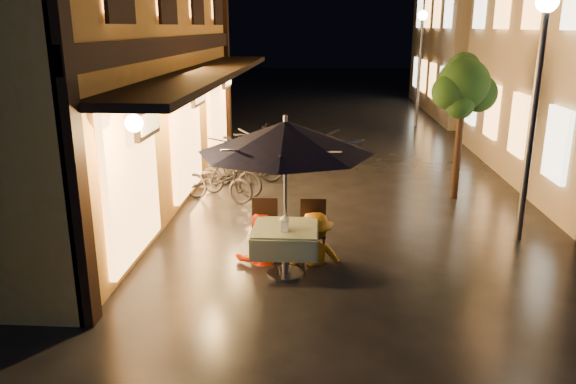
# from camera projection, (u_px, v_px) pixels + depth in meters

# --- Properties ---
(ground) EXTENTS (90.00, 90.00, 0.00)m
(ground) POSITION_uv_depth(u_px,v_px,m) (355.00, 283.00, 8.33)
(ground) COLOR black
(ground) RESTS_ON ground
(west_building) EXTENTS (5.90, 11.40, 7.40)m
(west_building) POSITION_uv_depth(u_px,v_px,m) (71.00, 24.00, 11.46)
(west_building) COLOR gold
(west_building) RESTS_ON ground
(east_building_far) EXTENTS (7.30, 10.30, 7.30)m
(east_building_far) POSITION_uv_depth(u_px,v_px,m) (513.00, 26.00, 24.05)
(east_building_far) COLOR #9F9380
(east_building_far) RESTS_ON ground
(street_tree) EXTENTS (1.43, 1.20, 3.15)m
(street_tree) POSITION_uv_depth(u_px,v_px,m) (464.00, 88.00, 11.81)
(street_tree) COLOR black
(street_tree) RESTS_ON ground
(streetlamp_near) EXTENTS (0.36, 0.36, 4.23)m
(streetlamp_near) POSITION_uv_depth(u_px,v_px,m) (538.00, 74.00, 9.23)
(streetlamp_near) COLOR #59595E
(streetlamp_near) RESTS_ON ground
(streetlamp_far) EXTENTS (0.36, 0.36, 4.23)m
(streetlamp_far) POSITION_uv_depth(u_px,v_px,m) (421.00, 47.00, 20.71)
(streetlamp_far) COLOR #59595E
(streetlamp_far) RESTS_ON ground
(cafe_table) EXTENTS (0.99, 0.99, 0.78)m
(cafe_table) POSITION_uv_depth(u_px,v_px,m) (285.00, 239.00, 8.46)
(cafe_table) COLOR #59595E
(cafe_table) RESTS_ON ground
(patio_umbrella) EXTENTS (2.56, 2.56, 2.46)m
(patio_umbrella) POSITION_uv_depth(u_px,v_px,m) (285.00, 137.00, 8.02)
(patio_umbrella) COLOR #59595E
(patio_umbrella) RESTS_ON ground
(cafe_chair_left) EXTENTS (0.42, 0.42, 0.97)m
(cafe_chair_left) POSITION_uv_depth(u_px,v_px,m) (264.00, 225.00, 9.21)
(cafe_chair_left) COLOR black
(cafe_chair_left) RESTS_ON ground
(cafe_chair_right) EXTENTS (0.42, 0.42, 0.97)m
(cafe_chair_right) POSITION_uv_depth(u_px,v_px,m) (313.00, 226.00, 9.16)
(cafe_chair_right) COLOR black
(cafe_chair_right) RESTS_ON ground
(table_lantern) EXTENTS (0.16, 0.16, 0.25)m
(table_lantern) POSITION_uv_depth(u_px,v_px,m) (285.00, 222.00, 8.21)
(table_lantern) COLOR white
(table_lantern) RESTS_ON cafe_table
(person_orange) EXTENTS (0.89, 0.78, 1.56)m
(person_orange) POSITION_uv_depth(u_px,v_px,m) (258.00, 215.00, 8.95)
(person_orange) COLOR red
(person_orange) RESTS_ON ground
(person_yellow) EXTENTS (1.14, 0.80, 1.61)m
(person_yellow) POSITION_uv_depth(u_px,v_px,m) (315.00, 214.00, 8.90)
(person_yellow) COLOR orange
(person_yellow) RESTS_ON ground
(bicycle_0) EXTENTS (1.79, 1.09, 0.89)m
(bicycle_0) POSITION_uv_depth(u_px,v_px,m) (218.00, 181.00, 12.13)
(bicycle_0) COLOR #23232A
(bicycle_0) RESTS_ON ground
(bicycle_1) EXTENTS (1.63, 0.93, 0.94)m
(bicycle_1) POSITION_uv_depth(u_px,v_px,m) (230.00, 175.00, 12.54)
(bicycle_1) COLOR black
(bicycle_1) RESTS_ON ground
(bicycle_2) EXTENTS (1.82, 1.08, 0.90)m
(bicycle_2) POSITION_uv_depth(u_px,v_px,m) (248.00, 166.00, 13.48)
(bicycle_2) COLOR black
(bicycle_2) RESTS_ON ground
(bicycle_3) EXTENTS (1.52, 0.60, 0.89)m
(bicycle_3) POSITION_uv_depth(u_px,v_px,m) (243.00, 161.00, 14.02)
(bicycle_3) COLOR black
(bicycle_3) RESTS_ON ground
(bicycle_4) EXTENTS (1.95, 0.80, 1.00)m
(bicycle_4) POSITION_uv_depth(u_px,v_px,m) (247.00, 142.00, 16.01)
(bicycle_4) COLOR black
(bicycle_4) RESTS_ON ground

